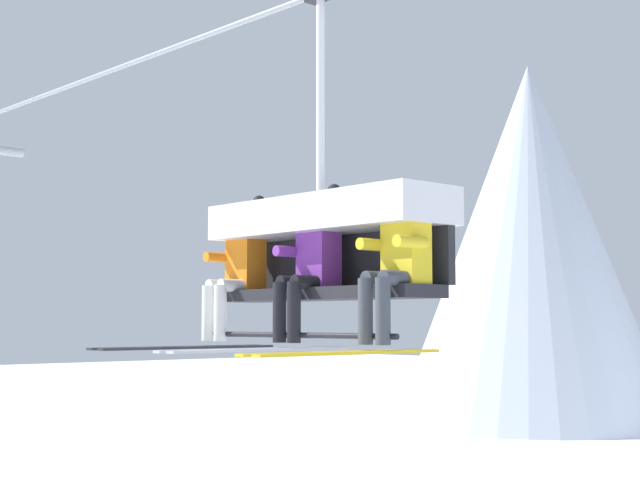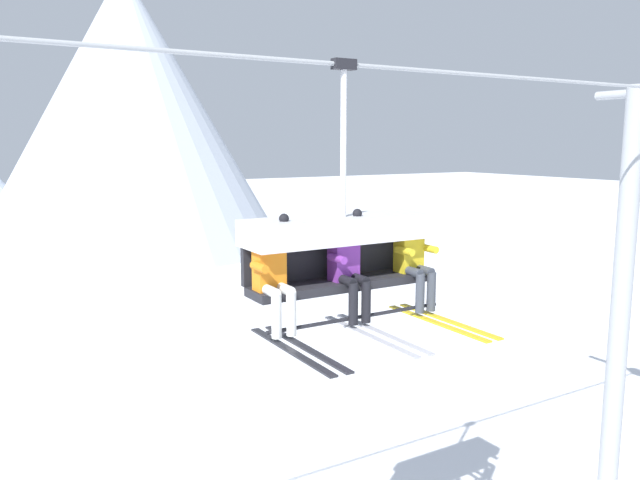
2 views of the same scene
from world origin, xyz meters
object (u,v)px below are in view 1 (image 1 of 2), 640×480
Objects in this scene: chairlift_chair at (327,232)px; skier_orange at (235,270)px; skier_purple at (308,265)px; skier_yellow at (394,262)px.

skier_orange is at bearing -167.53° from chairlift_chair.
chairlift_chair is 1.73× the size of skier_purple.
chairlift_chair reaches higher than skier_purple.
chairlift_chair is 1.04m from skier_yellow.
skier_orange is 1.94m from skier_yellow.
skier_orange and skier_purple have the same top height.
skier_yellow is at bearing -12.81° from chairlift_chair.
skier_orange reaches higher than skier_yellow.
chairlift_chair is 1.73× the size of skier_yellow.
skier_orange is at bearing 179.80° from skier_yellow.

